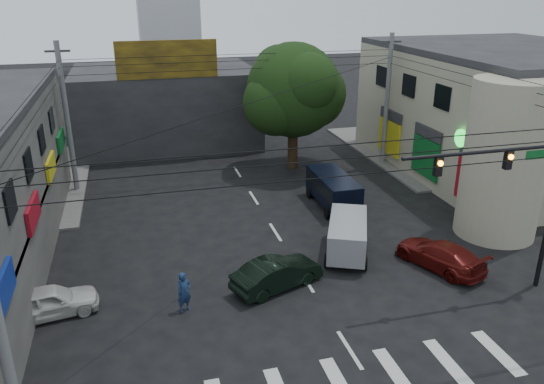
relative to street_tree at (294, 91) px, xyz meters
name	(u,v)px	position (x,y,z in m)	size (l,w,h in m)	color
ground	(321,304)	(-4.00, -17.00, -5.47)	(160.00, 160.00, 0.00)	black
sidewalk_far_right	(457,148)	(14.00, 1.00, -5.40)	(16.00, 16.00, 0.15)	#514F4C
building_right	(506,113)	(14.00, -4.00, -1.47)	(14.00, 18.00, 8.00)	gray
corner_column	(505,160)	(7.00, -13.00, -1.47)	(4.00, 4.00, 8.00)	gray
building_far	(166,106)	(-8.00, 9.00, -2.47)	(14.00, 10.00, 6.00)	#232326
billboard	(167,59)	(-8.00, 4.10, 1.83)	(7.00, 0.30, 2.60)	olive
street_tree	(294,91)	(0.00, 0.00, 0.00)	(6.40, 6.40, 8.70)	black
traffic_gantry	(522,184)	(3.82, -18.00, -0.64)	(7.10, 0.35, 7.20)	black
utility_pole_far_left	(67,120)	(-14.50, -1.00, -0.87)	(0.32, 0.32, 9.20)	#59595B
utility_pole_far_right	(387,101)	(6.50, -1.00, -0.87)	(0.32, 0.32, 9.20)	#59595B
dark_sedan	(277,274)	(-5.37, -15.27, -4.81)	(4.29, 2.78, 1.33)	black
white_compact	(49,302)	(-14.50, -14.99, -4.85)	(3.87, 2.04, 1.25)	silver
maroon_sedan	(440,255)	(2.28, -15.50, -4.84)	(3.22, 4.68, 1.26)	#510E0B
silver_minivan	(347,237)	(-1.32, -13.23, -4.59)	(3.25, 4.45, 1.77)	#95979C
navy_van	(333,191)	(0.17, -7.46, -4.53)	(1.84, 4.74, 1.89)	black
traffic_officer	(184,292)	(-9.37, -16.02, -4.63)	(0.73, 0.63, 1.69)	navy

